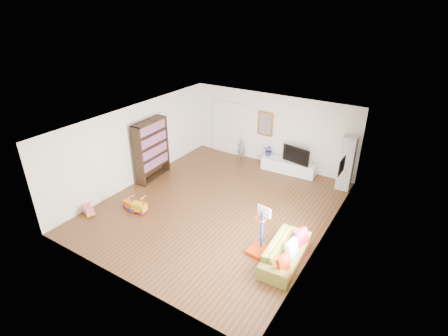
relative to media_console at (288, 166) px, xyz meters
The scene contains 25 objects.
floor 3.48m from the media_console, 105.80° to the right, with size 6.50×7.50×0.00m, color brown.
ceiling 4.26m from the media_console, 105.80° to the right, with size 6.50×7.50×0.00m, color white.
wall_back 1.52m from the media_console, 156.53° to the left, with size 6.50×0.00×2.70m, color white.
wall_front 7.24m from the media_console, 97.59° to the right, with size 6.50×0.00×2.70m, color silver.
wall_left 5.48m from the media_console, 141.48° to the right, with size 0.00×7.50×2.70m, color silver.
wall_right 4.21m from the media_console, 55.39° to the right, with size 0.00×7.50×2.70m, color silver.
navy_accent 3.41m from the media_console, 40.27° to the right, with size 0.01×3.20×1.70m, color black.
olive_wainscot 3.01m from the media_console, 40.27° to the right, with size 0.01×3.20×1.00m, color brown.
doorway 2.98m from the media_console, behind, with size 1.45×0.06×2.10m, color white.
painting_back 1.82m from the media_console, 162.78° to the left, with size 0.62×0.06×0.92m, color gold.
artwork_right 3.12m from the media_console, 38.02° to the right, with size 0.04×0.56×0.46m, color #7F3F8C.
media_console is the anchor object (origin of this frame).
tall_cabinet 2.15m from the media_console, ahead, with size 0.44×0.44×1.87m, color silver.
bookshelf 4.96m from the media_console, 143.09° to the right, with size 0.38×1.45×2.12m, color black.
sofa 4.89m from the media_console, 68.01° to the right, with size 1.89×0.74×0.55m, color olive.
basketball_hoop 4.75m from the media_console, 76.46° to the right, with size 0.44×0.53×1.27m, color #BC2F03.
ride_on_yellow 5.58m from the media_console, 119.24° to the right, with size 0.43×0.27×0.58m, color gold.
ride_on_orange 5.79m from the media_console, 122.64° to the right, with size 0.38×0.24×0.51m, color #F06100.
ride_on_pink 6.97m from the media_console, 124.30° to the right, with size 0.38×0.24×0.51m, color #EC5791.
child 2.08m from the media_console, behind, with size 0.29×0.19×0.79m, color gray.
tv 0.61m from the media_console, ahead, with size 1.06×0.14×0.61m, color black.
vase_plant 0.93m from the media_console, behind, with size 0.38×0.33×0.42m, color navy.
pillow_left 5.50m from the media_console, 68.67° to the right, with size 0.10×0.36×0.36m, color #B42606.
pillow_center 4.94m from the media_console, 66.43° to the right, with size 0.11×0.41×0.41m, color white.
pillow_right 4.44m from the media_console, 63.40° to the right, with size 0.10×0.38×0.38m, color red.
Camera 1 is at (5.06, -7.65, 5.84)m, focal length 28.00 mm.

